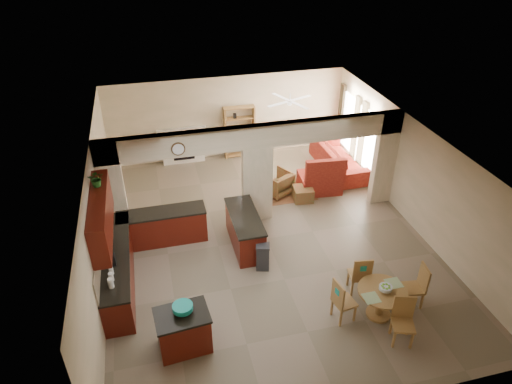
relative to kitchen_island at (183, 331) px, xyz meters
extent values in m
plane|color=#766651|center=(2.47, 2.95, -0.45)|extent=(10.00, 10.00, 0.00)
plane|color=white|center=(2.47, 2.95, 2.35)|extent=(10.00, 10.00, 0.00)
plane|color=beige|center=(2.47, 7.95, 0.95)|extent=(8.00, 0.00, 8.00)
plane|color=beige|center=(2.47, -2.05, 0.95)|extent=(8.00, 0.00, 8.00)
plane|color=beige|center=(-1.53, 2.95, 0.95)|extent=(0.00, 10.00, 10.00)
plane|color=beige|center=(6.47, 2.95, 0.95)|extent=(0.00, 10.00, 10.00)
cube|color=beige|center=(-1.23, 3.95, 0.95)|extent=(0.60, 0.25, 2.80)
cube|color=beige|center=(2.47, 3.95, 0.65)|extent=(0.80, 0.25, 2.20)
cube|color=beige|center=(6.17, 3.95, 0.95)|extent=(0.60, 0.25, 2.80)
cube|color=beige|center=(2.47, 3.95, 2.05)|extent=(8.00, 0.25, 0.60)
cube|color=#4A1408|center=(-1.23, 2.15, -0.02)|extent=(0.60, 3.20, 0.86)
cube|color=black|center=(-1.23, 2.15, 0.44)|extent=(0.62, 3.22, 0.05)
cube|color=tan|center=(-1.51, 2.15, 0.75)|extent=(0.02, 3.20, 0.55)
cube|color=#4A1408|center=(-0.13, 3.52, -0.02)|extent=(2.20, 0.60, 0.86)
cube|color=black|center=(-0.13, 3.52, 0.44)|extent=(2.22, 0.62, 0.05)
cube|color=#4A1408|center=(-1.35, 2.15, 1.47)|extent=(0.35, 2.40, 0.90)
cube|color=#4A1408|center=(1.87, 2.85, -0.02)|extent=(0.65, 1.80, 0.86)
cube|color=black|center=(1.87, 2.85, 0.44)|extent=(0.70, 1.85, 0.05)
cube|color=silver|center=(1.87, 2.00, -0.03)|extent=(0.58, 0.04, 0.70)
cylinder|color=#53381B|center=(0.47, 3.80, 2.00)|extent=(0.34, 0.03, 0.34)
cube|color=#925935|center=(3.67, 5.05, -0.44)|extent=(1.60, 1.30, 0.01)
cube|color=silver|center=(0.87, 7.79, 0.10)|extent=(1.40, 0.28, 1.10)
cube|color=black|center=(0.87, 7.65, 0.05)|extent=(0.70, 0.04, 0.70)
cube|color=silver|center=(0.87, 7.77, 0.70)|extent=(1.60, 0.35, 0.10)
cube|color=olive|center=(2.82, 7.77, 0.45)|extent=(1.00, 0.32, 1.80)
cube|color=white|center=(6.44, 5.25, 0.75)|extent=(0.02, 0.90, 1.90)
cube|color=white|center=(6.44, 6.95, 0.75)|extent=(0.02, 0.90, 1.90)
cube|color=white|center=(6.44, 6.10, 0.60)|extent=(0.02, 0.70, 2.10)
cube|color=#3F1E19|center=(6.40, 4.65, 0.75)|extent=(0.10, 0.28, 2.30)
cube|color=#3F1E19|center=(6.40, 5.85, 0.75)|extent=(0.10, 0.28, 2.30)
cube|color=#3F1E19|center=(6.40, 6.35, 0.75)|extent=(0.10, 0.28, 2.30)
cube|color=#3F1E19|center=(6.40, 7.55, 0.75)|extent=(0.10, 0.28, 2.30)
cylinder|color=white|center=(3.97, 5.95, 2.11)|extent=(1.00, 1.00, 0.10)
cube|color=#4A1408|center=(0.00, 0.00, -0.03)|extent=(1.03, 0.76, 0.84)
cube|color=black|center=(0.00, 0.00, 0.41)|extent=(1.08, 0.82, 0.05)
cylinder|color=teal|center=(0.04, 0.05, 0.53)|extent=(0.39, 0.39, 0.18)
cube|color=#29292B|center=(2.07, 1.86, -0.13)|extent=(0.36, 0.33, 0.64)
cylinder|color=olive|center=(4.08, -0.18, 0.23)|extent=(1.02, 1.02, 0.04)
cylinder|color=olive|center=(4.08, -0.18, -0.10)|extent=(0.15, 0.15, 0.66)
cylinder|color=olive|center=(4.08, -0.18, -0.42)|extent=(0.52, 0.52, 0.06)
cylinder|color=#63AE25|center=(4.12, -0.20, 0.32)|extent=(0.27, 0.27, 0.14)
imported|color=maroon|center=(5.77, 6.03, -0.05)|extent=(2.70, 1.10, 0.78)
cube|color=maroon|center=(4.69, 4.96, -0.20)|extent=(1.30, 1.10, 0.48)
imported|color=maroon|center=(3.38, 5.05, -0.09)|extent=(1.04, 1.05, 0.71)
cube|color=maroon|center=(4.01, 4.51, -0.24)|extent=(0.62, 0.62, 0.40)
imported|color=#164F15|center=(-1.35, 2.62, 2.11)|extent=(0.33, 0.29, 0.37)
cube|color=olive|center=(3.95, 0.62, 0.00)|extent=(0.48, 0.48, 0.05)
cube|color=olive|center=(4.14, 0.76, -0.23)|extent=(0.04, 0.04, 0.44)
cube|color=olive|center=(3.81, 0.82, -0.23)|extent=(0.04, 0.04, 0.44)
cube|color=olive|center=(4.09, 0.43, -0.23)|extent=(0.04, 0.04, 0.44)
cube|color=olive|center=(3.76, 0.48, -0.23)|extent=(0.04, 0.04, 0.44)
cube|color=olive|center=(3.92, 0.43, 0.30)|extent=(0.42, 0.11, 0.55)
cube|color=teal|center=(3.92, 0.41, 0.37)|extent=(0.14, 0.03, 0.14)
cube|color=olive|center=(4.90, -0.05, 0.00)|extent=(0.47, 0.47, 0.05)
cube|color=olive|center=(4.75, 0.14, -0.23)|extent=(0.04, 0.04, 0.44)
cube|color=olive|center=(4.71, -0.19, -0.23)|extent=(0.04, 0.04, 0.44)
cube|color=olive|center=(5.09, 0.10, -0.23)|extent=(0.04, 0.04, 0.44)
cube|color=olive|center=(5.04, -0.24, -0.23)|extent=(0.04, 0.04, 0.44)
cube|color=olive|center=(5.09, -0.07, 0.30)|extent=(0.10, 0.42, 0.55)
cube|color=teal|center=(5.11, -0.08, 0.37)|extent=(0.03, 0.14, 0.14)
cube|color=olive|center=(4.18, -0.91, 0.00)|extent=(0.53, 0.53, 0.05)
cube|color=olive|center=(3.96, -1.02, -0.23)|extent=(0.04, 0.04, 0.44)
cube|color=olive|center=(4.29, -1.13, -0.23)|extent=(0.04, 0.04, 0.44)
cube|color=olive|center=(4.07, -0.70, -0.23)|extent=(0.04, 0.04, 0.44)
cube|color=olive|center=(4.39, -0.81, -0.23)|extent=(0.04, 0.04, 0.44)
cube|color=olive|center=(4.24, -0.73, 0.30)|extent=(0.41, 0.17, 0.55)
cube|color=teal|center=(4.25, -0.71, 0.37)|extent=(0.14, 0.05, 0.14)
cube|color=olive|center=(3.31, -0.07, 0.00)|extent=(0.48, 0.48, 0.05)
cube|color=olive|center=(3.51, -0.21, -0.23)|extent=(0.04, 0.04, 0.44)
cube|color=olive|center=(3.45, 0.13, -0.23)|extent=(0.04, 0.04, 0.44)
cube|color=olive|center=(3.17, -0.26, -0.23)|extent=(0.04, 0.04, 0.44)
cube|color=olive|center=(3.11, 0.07, -0.23)|extent=(0.04, 0.04, 0.44)
cube|color=olive|center=(3.12, -0.10, 0.30)|extent=(0.11, 0.42, 0.55)
cube|color=teal|center=(3.10, -0.10, 0.37)|extent=(0.03, 0.14, 0.14)
camera|label=1|loc=(-0.12, -6.21, 6.91)|focal=32.00mm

